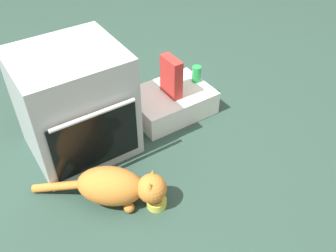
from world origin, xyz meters
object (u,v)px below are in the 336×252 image
oven (75,104)px  soda_can (196,74)px  pantry_cabinet (171,102)px  cat (117,186)px  cereal_box (171,77)px  food_bowl (157,202)px

oven → soda_can: (0.92, -0.00, -0.11)m
pantry_cabinet → cat: 0.87m
cereal_box → soda_can: cereal_box is taller
cereal_box → pantry_cabinet: bearing=64.7°
pantry_cabinet → soda_can: 0.28m
cat → cereal_box: size_ratio=2.23×
pantry_cabinet → cereal_box: size_ratio=2.03×
cereal_box → food_bowl: bearing=-129.2°
oven → cereal_box: 0.68m
soda_can → pantry_cabinet: bearing=-176.3°
food_bowl → cat: (-0.16, 0.14, 0.10)m
oven → food_bowl: bearing=-77.7°
food_bowl → soda_can: (0.77, 0.68, 0.20)m
cat → soda_can: bearing=71.1°
food_bowl → cereal_box: 0.88m
oven → pantry_cabinet: (0.68, -0.02, -0.26)m
soda_can → food_bowl: bearing=-138.6°
pantry_cabinet → cat: (-0.70, -0.52, 0.04)m
pantry_cabinet → cat: size_ratio=0.91×
food_bowl → cereal_box: cereal_box is taller
cat → cereal_box: (0.69, 0.50, 0.19)m
pantry_cabinet → oven: bearing=178.7°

